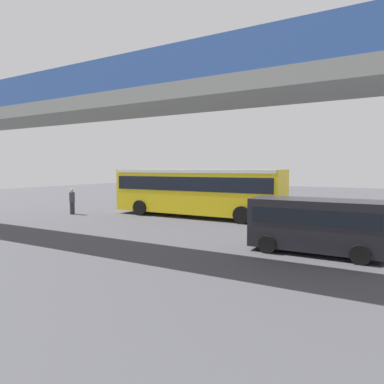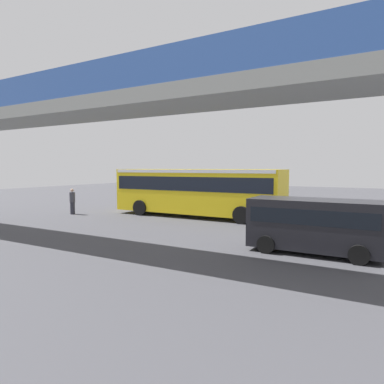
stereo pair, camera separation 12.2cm
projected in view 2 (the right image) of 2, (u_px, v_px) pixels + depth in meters
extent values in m
plane|color=#424247|center=(205.00, 215.00, 23.33)|extent=(80.00, 80.00, 0.00)
cube|color=yellow|center=(196.00, 191.00, 22.27)|extent=(11.50, 2.55, 2.86)
cube|color=black|center=(196.00, 183.00, 22.23)|extent=(11.04, 2.59, 0.90)
cube|color=white|center=(196.00, 171.00, 22.17)|extent=(11.27, 2.58, 0.20)
cube|color=black|center=(128.00, 184.00, 25.06)|extent=(0.04, 2.24, 1.20)
cylinder|color=black|center=(140.00, 208.00, 23.04)|extent=(1.04, 0.30, 1.04)
cylinder|color=black|center=(161.00, 204.00, 25.26)|extent=(1.04, 0.30, 1.04)
cylinder|color=black|center=(242.00, 215.00, 19.45)|extent=(1.04, 0.30, 1.04)
cylinder|color=black|center=(256.00, 210.00, 21.67)|extent=(1.04, 0.30, 1.04)
cube|color=black|center=(315.00, 224.00, 12.81)|extent=(4.80, 1.95, 1.86)
cube|color=black|center=(315.00, 214.00, 12.78)|extent=(4.42, 1.98, 0.56)
cylinder|color=black|center=(266.00, 244.00, 12.79)|extent=(0.68, 0.22, 0.68)
cylinder|color=black|center=(279.00, 235.00, 14.48)|extent=(0.68, 0.22, 0.68)
cylinder|color=black|center=(359.00, 255.00, 11.24)|extent=(0.68, 0.22, 0.68)
cylinder|color=black|center=(362.00, 244.00, 12.94)|extent=(0.68, 0.22, 0.68)
torus|color=black|center=(376.00, 239.00, 13.68)|extent=(0.72, 0.06, 0.72)
cylinder|color=green|center=(380.00, 226.00, 13.58)|extent=(0.02, 0.44, 0.02)
torus|color=black|center=(326.00, 232.00, 15.10)|extent=(0.72, 0.06, 0.72)
torus|color=black|center=(351.00, 235.00, 14.59)|extent=(0.72, 0.06, 0.72)
cube|color=black|center=(338.00, 229.00, 14.83)|extent=(0.89, 0.04, 0.04)
cylinder|color=black|center=(343.00, 225.00, 14.72)|extent=(0.03, 0.03, 0.40)
cube|color=black|center=(343.00, 221.00, 14.71)|extent=(0.20, 0.08, 0.04)
cylinder|color=black|center=(329.00, 220.00, 15.00)|extent=(0.02, 0.44, 0.02)
torus|color=black|center=(357.00, 226.00, 16.62)|extent=(0.72, 0.06, 0.72)
torus|color=black|center=(381.00, 228.00, 16.11)|extent=(0.72, 0.06, 0.72)
cube|color=red|center=(369.00, 224.00, 16.35)|extent=(0.89, 0.04, 0.04)
cylinder|color=red|center=(374.00, 220.00, 16.24)|extent=(0.03, 0.03, 0.40)
cube|color=black|center=(374.00, 216.00, 16.23)|extent=(0.20, 0.08, 0.04)
cylinder|color=red|center=(360.00, 215.00, 16.52)|extent=(0.02, 0.44, 0.02)
cylinder|color=#2D2D38|center=(73.00, 208.00, 23.62)|extent=(0.32, 0.32, 0.85)
cylinder|color=#3F3F47|center=(72.00, 197.00, 23.56)|extent=(0.38, 0.38, 0.70)
sphere|color=tan|center=(72.00, 190.00, 23.53)|extent=(0.22, 0.22, 0.22)
cube|color=silver|center=(302.00, 216.00, 22.61)|extent=(2.00, 0.20, 0.01)
cube|color=silver|center=(245.00, 212.00, 24.56)|extent=(2.00, 0.20, 0.01)
cube|color=silver|center=(197.00, 209.00, 26.52)|extent=(2.00, 0.20, 0.01)
cube|color=silver|center=(156.00, 206.00, 28.47)|extent=(2.00, 0.20, 0.01)
cube|color=gray|center=(82.00, 111.00, 13.49)|extent=(28.97, 2.60, 0.50)
cube|color=#3359A5|center=(104.00, 96.00, 14.52)|extent=(28.97, 0.08, 1.10)
cube|color=#3359A5|center=(55.00, 84.00, 12.34)|extent=(28.97, 0.08, 1.10)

